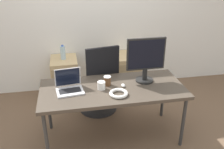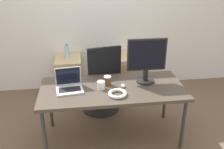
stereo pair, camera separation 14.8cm
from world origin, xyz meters
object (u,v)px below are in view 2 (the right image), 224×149
Objects in this scene: water_bottle at (67,52)px; coffee_cup_brown at (107,81)px; coffee_cup_white at (101,85)px; monitor at (147,60)px; cable_coil at (117,94)px; cabinet_left at (69,77)px; cabinet_right at (130,73)px; laptop_center at (69,85)px; office_chair at (101,87)px; mouse at (123,86)px.

water_bottle is 1.21m from coffee_cup_brown.
coffee_cup_brown is (0.08, 0.08, 0.01)m from coffee_cup_white.
cable_coil is at bearing -143.60° from monitor.
cabinet_left is 1.00m from cabinet_right.
monitor is at bearing 4.71° from laptop_center.
coffee_cup_brown reaches higher than cable_coil.
cabinet_right is at bearing 72.78° from cable_coil.
monitor is at bearing 11.48° from coffee_cup_white.
monitor is (0.50, -0.52, 0.60)m from office_chair.
cable_coil is at bearing -82.09° from office_chair.
water_bottle is at bearing 132.08° from monitor.
laptop_center is at bearing -173.91° from coffee_cup_brown.
coffee_cup_brown is (0.50, -1.10, 0.44)m from cabinet_left.
coffee_cup_white is (0.42, -1.18, -0.00)m from water_bottle.
office_chair is at bearing 133.87° from monitor.
cabinet_right is 1.18× the size of monitor.
office_chair reaches higher than cabinet_right.
water_bottle reaches higher than mouse.
cabinet_right is 1.28m from mouse.
office_chair reaches higher than coffee_cup_white.
laptop_center is 4.63× the size of mouse.
coffee_cup_brown is 0.27m from cable_coil.
coffee_cup_brown is at bearing -65.38° from cabinet_left.
monitor is 0.55m from cable_coil.
office_chair reaches higher than laptop_center.
coffee_cup_white is (-0.05, -0.63, 0.36)m from office_chair.
laptop_center reaches higher than cabinet_left.
cabinet_left is 5.69× the size of coffee_cup_brown.
laptop_center reaches higher than coffee_cup_brown.
water_bottle is 3.28× the size of mouse.
monitor is 7.79× the size of mouse.
laptop_center is 0.57m from cable_coil.
coffee_cup_brown is (0.03, -0.54, 0.37)m from office_chair.
mouse is at bearing 2.70° from coffee_cup_white.
water_bottle is 1.10× the size of cable_coil.
office_chair is 15.04× the size of mouse.
water_bottle is 1.15m from laptop_center.
cabinet_left is 1.00× the size of cabinet_right.
office_chair is 0.73m from cabinet_left.
water_bottle is at bearing 109.50° from coffee_cup_white.
water_bottle is 0.71× the size of laptop_center.
coffee_cup_white is at bearing -116.30° from cabinet_right.
cabinet_left and cabinet_right have the same top height.
laptop_center is at bearing 158.41° from cable_coil.
laptop_center is 0.59× the size of monitor.
water_bottle is 0.42× the size of monitor.
monitor is at bearing -91.89° from cabinet_right.
water_bottle is at bearing 90.00° from cabinet_left.
coffee_cup_brown is at bearing -176.61° from monitor.
laptop_center reaches higher than cable_coil.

